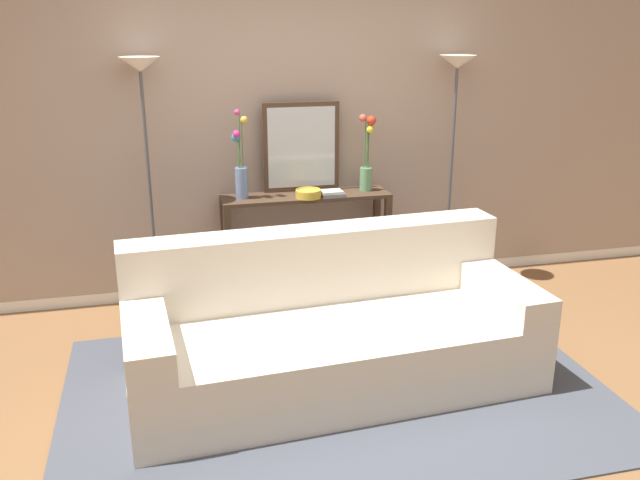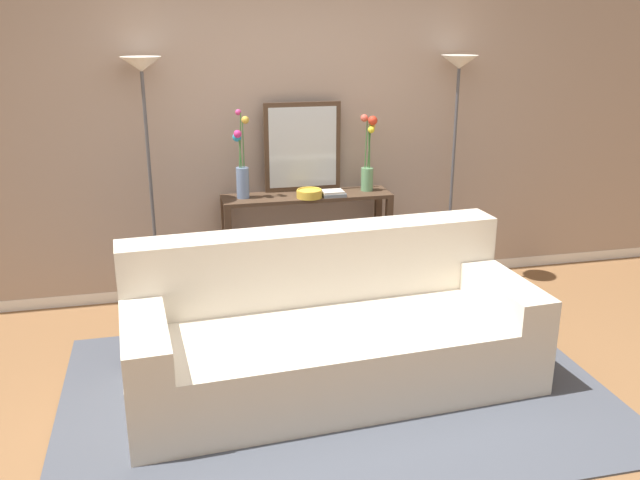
% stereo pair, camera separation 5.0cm
% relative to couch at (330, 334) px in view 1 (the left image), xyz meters
% --- Properties ---
extents(ground_plane, '(16.00, 16.00, 0.02)m').
position_rel_couch_xyz_m(ground_plane, '(0.00, -0.33, -0.32)').
color(ground_plane, brown).
extents(back_wall, '(12.00, 0.15, 3.06)m').
position_rel_couch_xyz_m(back_wall, '(0.00, 1.59, 1.22)').
color(back_wall, white).
rests_on(back_wall, ground).
extents(area_rug, '(3.16, 2.10, 0.01)m').
position_rel_couch_xyz_m(area_rug, '(0.00, -0.17, -0.30)').
color(area_rug, '#474C56').
rests_on(area_rug, ground).
extents(couch, '(2.44, 1.14, 0.88)m').
position_rel_couch_xyz_m(couch, '(0.00, 0.00, 0.00)').
color(couch, beige).
rests_on(couch, ground).
extents(console_table, '(1.28, 0.32, 0.84)m').
position_rel_couch_xyz_m(console_table, '(0.15, 1.30, 0.26)').
color(console_table, '#473323').
rests_on(console_table, ground).
extents(floor_lamp_left, '(0.28, 0.28, 1.86)m').
position_rel_couch_xyz_m(floor_lamp_left, '(-1.00, 1.32, 1.16)').
color(floor_lamp_left, '#4C4C51').
rests_on(floor_lamp_left, ground).
extents(floor_lamp_right, '(0.28, 0.28, 1.84)m').
position_rel_couch_xyz_m(floor_lamp_right, '(1.34, 1.32, 1.14)').
color(floor_lamp_right, '#4C4C51').
rests_on(floor_lamp_right, ground).
extents(wall_mirror, '(0.59, 0.02, 0.68)m').
position_rel_couch_xyz_m(wall_mirror, '(0.14, 1.43, 0.87)').
color(wall_mirror, '#473323').
rests_on(wall_mirror, console_table).
extents(vase_tall_flowers, '(0.12, 0.10, 0.65)m').
position_rel_couch_xyz_m(vase_tall_flowers, '(-0.34, 1.32, 0.75)').
color(vase_tall_flowers, '#6B84AD').
rests_on(vase_tall_flowers, console_table).
extents(vase_short_flowers, '(0.12, 0.11, 0.59)m').
position_rel_couch_xyz_m(vase_short_flowers, '(0.63, 1.32, 0.77)').
color(vase_short_flowers, '#669E6B').
rests_on(vase_short_flowers, console_table).
extents(fruit_bowl, '(0.19, 0.19, 0.06)m').
position_rel_couch_xyz_m(fruit_bowl, '(0.15, 1.21, 0.56)').
color(fruit_bowl, gold).
rests_on(fruit_bowl, console_table).
extents(book_stack, '(0.17, 0.14, 0.04)m').
position_rel_couch_xyz_m(book_stack, '(0.33, 1.22, 0.55)').
color(book_stack, slate).
rests_on(book_stack, console_table).
extents(book_row_under_console, '(0.38, 0.17, 0.13)m').
position_rel_couch_xyz_m(book_row_under_console, '(-0.19, 1.30, -0.25)').
color(book_row_under_console, maroon).
rests_on(book_row_under_console, ground).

